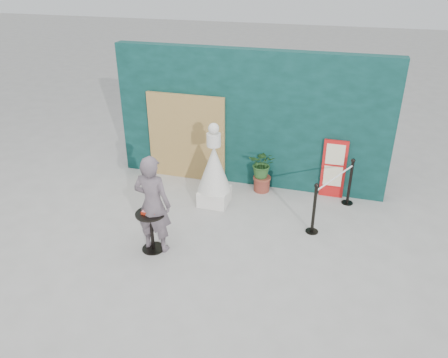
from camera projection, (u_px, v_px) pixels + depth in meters
ground at (204, 262)px, 7.46m from camera, size 60.00×60.00×0.00m
back_wall at (249, 119)px, 9.47m from camera, size 6.00×0.30×3.00m
bamboo_fence at (186, 138)px, 9.87m from camera, size 1.80×0.08×2.00m
woman at (153, 204)px, 7.41m from camera, size 0.67×0.45×1.80m
menu_board at (334, 169)px, 9.22m from camera, size 0.50×0.07×1.30m
statue at (214, 172)px, 8.92m from camera, size 0.70×0.70×1.78m
cafe_table at (151, 225)px, 7.56m from camera, size 0.52×0.52×0.75m
food_basket at (150, 211)px, 7.43m from camera, size 0.26×0.19×0.11m
planter at (262, 168)px, 9.48m from camera, size 0.57×0.50×0.98m
stanchion_barrier at (333, 195)px, 8.53m from camera, size 0.84×1.54×1.03m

